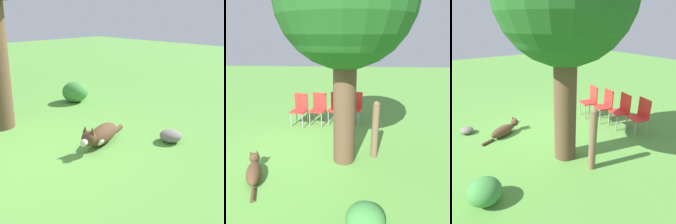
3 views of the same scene
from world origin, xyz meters
TOP-DOWN VIEW (x-y plane):
  - ground_plane at (0.00, 0.00)m, footprint 30.00×30.00m
  - dog at (0.89, -0.83)m, footprint 1.21×0.54m
  - garden_rock at (1.73, -1.49)m, footprint 0.33×0.33m
  - low_shrub at (2.05, 1.28)m, footprint 0.56×0.56m

SIDE VIEW (x-z plane):
  - ground_plane at x=0.00m, z-range 0.00..0.00m
  - garden_rock at x=1.73m, z-range 0.00..0.18m
  - dog at x=0.89m, z-range -0.05..0.35m
  - low_shrub at x=2.05m, z-range 0.00..0.45m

